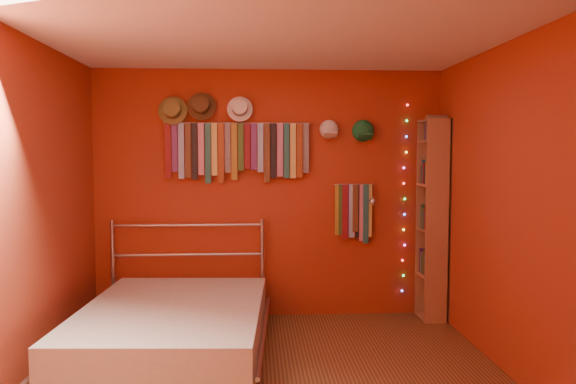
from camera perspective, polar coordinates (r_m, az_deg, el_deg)
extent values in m
cube|color=maroon|center=(5.69, -1.91, -0.21)|extent=(3.50, 0.02, 2.50)
cube|color=maroon|center=(4.37, 22.29, -1.77)|extent=(0.02, 3.50, 2.50)
cube|color=maroon|center=(4.26, -25.54, -2.01)|extent=(0.02, 3.50, 2.50)
cube|color=white|center=(4.01, -1.32, 15.98)|extent=(3.50, 3.50, 0.02)
cylinder|color=#B1B1B6|center=(5.63, -5.17, 6.98)|extent=(1.45, 0.01, 0.01)
cube|color=maroon|center=(5.68, -12.10, 4.15)|extent=(0.06, 0.01, 0.54)
cube|color=#411860|center=(5.66, -11.46, 4.46)|extent=(0.06, 0.01, 0.48)
cube|color=#7591D0|center=(5.65, -10.80, 4.13)|extent=(0.06, 0.01, 0.55)
cube|color=#452717|center=(5.65, -10.13, 4.18)|extent=(0.06, 0.01, 0.54)
cube|color=black|center=(5.64, -9.48, 4.10)|extent=(0.06, 0.01, 0.56)
cube|color=#B85C75|center=(5.63, -8.82, 4.33)|extent=(0.06, 0.01, 0.51)
cube|color=#195852|center=(5.63, -8.14, 3.91)|extent=(0.06, 0.01, 0.60)
cube|color=#CEB452|center=(5.62, -7.49, 4.32)|extent=(0.06, 0.01, 0.52)
cube|color=maroon|center=(5.61, -6.82, 3.97)|extent=(0.06, 0.01, 0.59)
cube|color=#171250|center=(5.62, -6.15, 4.48)|extent=(0.06, 0.01, 0.49)
cube|color=#945D1A|center=(5.61, -5.49, 4.11)|extent=(0.06, 0.01, 0.56)
cube|color=#2C4A1D|center=(5.60, -4.82, 4.58)|extent=(0.06, 0.01, 0.47)
cube|color=maroon|center=(5.61, -4.15, 4.68)|extent=(0.06, 0.01, 0.45)
cube|color=#44175D|center=(5.61, -3.49, 4.63)|extent=(0.06, 0.01, 0.46)
cube|color=#7CA7DD|center=(5.60, -2.82, 4.51)|extent=(0.06, 0.01, 0.49)
cube|color=#4F2E1A|center=(5.61, -2.15, 3.99)|extent=(0.06, 0.01, 0.59)
cube|color=black|center=(5.61, -1.48, 4.21)|extent=(0.06, 0.01, 0.55)
cube|color=#B55A8D|center=(5.61, -0.81, 4.30)|extent=(0.06, 0.01, 0.53)
cube|color=#195A59|center=(5.62, -0.15, 4.21)|extent=(0.06, 0.01, 0.55)
cube|color=tan|center=(5.62, 0.52, 4.20)|extent=(0.06, 0.01, 0.55)
cube|color=maroon|center=(5.62, 1.19, 4.24)|extent=(0.06, 0.01, 0.54)
cube|color=#121450|center=(5.63, 1.85, 4.48)|extent=(0.06, 0.01, 0.49)
cylinder|color=#B1B1B6|center=(5.72, 6.67, 0.77)|extent=(0.40, 0.01, 0.01)
cube|color=olive|center=(5.70, 5.09, -1.82)|extent=(0.06, 0.01, 0.51)
cube|color=#27461C|center=(5.70, 5.45, -1.83)|extent=(0.06, 0.01, 0.51)
cube|color=maroon|center=(5.70, 5.81, -2.03)|extent=(0.06, 0.01, 0.55)
cube|color=#481862|center=(5.72, 6.14, -1.79)|extent=(0.06, 0.01, 0.51)
cube|color=#799BD7|center=(5.72, 6.50, -1.94)|extent=(0.06, 0.01, 0.54)
cube|color=#472A17|center=(5.72, 6.87, -1.65)|extent=(0.06, 0.01, 0.48)
cube|color=black|center=(5.74, 7.19, -1.95)|extent=(0.06, 0.01, 0.54)
cube|color=#B45A84|center=(5.74, 7.55, -2.11)|extent=(0.06, 0.01, 0.58)
cube|color=#1B555F|center=(5.74, 7.91, -2.23)|extent=(0.06, 0.01, 0.60)
cube|color=#CBC351|center=(5.76, 8.24, -1.90)|extent=(0.06, 0.01, 0.54)
cylinder|color=olive|center=(5.69, -11.62, 8.09)|extent=(0.28, 0.07, 0.28)
cylinder|color=olive|center=(5.64, -11.70, 8.25)|extent=(0.17, 0.14, 0.19)
cylinder|color=#332314|center=(5.66, -11.66, 8.17)|extent=(0.17, 0.06, 0.17)
cylinder|color=#4C341B|center=(5.66, -8.78, 8.58)|extent=(0.28, 0.07, 0.28)
cylinder|color=#4C341B|center=(5.61, -8.83, 8.74)|extent=(0.17, 0.14, 0.18)
cylinder|color=black|center=(5.63, -8.81, 8.66)|extent=(0.17, 0.06, 0.17)
cylinder|color=white|center=(5.63, -4.91, 8.40)|extent=(0.25, 0.06, 0.25)
cylinder|color=white|center=(5.59, -4.92, 8.54)|extent=(0.15, 0.13, 0.17)
cylinder|color=black|center=(5.61, -4.92, 8.47)|extent=(0.15, 0.05, 0.15)
ellipsoid|color=white|center=(5.67, 4.18, 6.36)|extent=(0.19, 0.14, 0.19)
cube|color=white|center=(5.56, 4.33, 5.83)|extent=(0.13, 0.10, 0.05)
ellipsoid|color=#186C36|center=(5.73, 7.61, 6.18)|extent=(0.20, 0.15, 0.20)
cube|color=#186C36|center=(5.61, 7.84, 5.60)|extent=(0.14, 0.11, 0.06)
sphere|color=#FF3333|center=(5.86, 12.04, 8.64)|extent=(0.02, 0.02, 0.02)
sphere|color=#33FF4C|center=(5.85, 11.97, 7.09)|extent=(0.02, 0.02, 0.02)
sphere|color=#4C66FF|center=(5.84, 11.94, 5.54)|extent=(0.02, 0.02, 0.02)
sphere|color=yellow|center=(5.84, 11.93, 3.98)|extent=(0.02, 0.02, 0.02)
sphere|color=#FF4CCC|center=(5.83, 11.68, 2.42)|extent=(0.02, 0.02, 0.02)
sphere|color=#FF3333|center=(5.84, 11.68, 0.86)|extent=(0.02, 0.02, 0.02)
sphere|color=#33FF4C|center=(5.85, 11.77, -0.69)|extent=(0.02, 0.02, 0.02)
sphere|color=#4C66FF|center=(5.87, 11.74, -2.24)|extent=(0.02, 0.02, 0.02)
sphere|color=yellow|center=(5.88, 11.66, -3.78)|extent=(0.02, 0.02, 0.02)
sphere|color=#FF4CCC|center=(5.91, 11.77, -5.30)|extent=(0.02, 0.02, 0.02)
sphere|color=#FF3333|center=(5.93, 11.55, -6.82)|extent=(0.02, 0.02, 0.02)
sphere|color=#33FF4C|center=(5.97, 11.64, -8.32)|extent=(0.02, 0.02, 0.02)
sphere|color=#4C66FF|center=(6.00, 11.51, -9.80)|extent=(0.02, 0.02, 0.02)
cylinder|color=#B1B1B6|center=(5.79, 8.15, -0.96)|extent=(0.03, 0.03, 0.03)
cylinder|color=#B1B1B6|center=(5.68, 8.37, -0.78)|extent=(0.01, 0.23, 0.07)
sphere|color=white|center=(5.57, 8.62, -0.97)|extent=(0.06, 0.06, 0.06)
cube|color=#8B5B3F|center=(5.62, 14.98, -2.96)|extent=(0.24, 0.02, 2.00)
cube|color=#8B5B3F|center=(5.92, 14.01, -2.59)|extent=(0.24, 0.02, 2.00)
cube|color=#8B5B3F|center=(5.80, 15.56, -2.75)|extent=(0.02, 0.34, 2.00)
cube|color=#8B5B3F|center=(5.96, 14.31, -12.17)|extent=(0.24, 0.32, 0.02)
cube|color=#8B5B3F|center=(5.86, 14.38, -8.12)|extent=(0.24, 0.32, 0.02)
cube|color=#8B5B3F|center=(5.78, 14.46, -3.75)|extent=(0.24, 0.32, 0.02)
cube|color=#8B5B3F|center=(5.74, 14.54, 0.70)|extent=(0.24, 0.32, 0.02)
cube|color=#8B5B3F|center=(5.73, 14.61, 5.00)|extent=(0.24, 0.32, 0.02)
cube|color=#8B5B3F|center=(5.74, 14.65, 7.00)|extent=(0.24, 0.32, 0.02)
cylinder|color=#B1B1B6|center=(5.87, -17.36, -7.64)|extent=(0.04, 0.04, 1.00)
cylinder|color=#B1B1B6|center=(5.69, -2.62, -7.81)|extent=(0.04, 0.04, 1.00)
cylinder|color=#B1B1B6|center=(5.76, -10.08, -9.07)|extent=(1.48, 0.03, 0.03)
cylinder|color=#B1B1B6|center=(5.70, -10.12, -6.28)|extent=(1.48, 0.03, 0.03)
cylinder|color=#B1B1B6|center=(5.66, -10.16, -3.33)|extent=(1.48, 0.03, 0.03)
cube|color=#B5B0A3|center=(4.79, -11.59, -13.54)|extent=(1.53, 2.09, 0.40)
cylinder|color=#B1B1B6|center=(4.95, -20.32, -13.35)|extent=(0.15, 2.01, 0.03)
cylinder|color=#B1B1B6|center=(4.75, -2.45, -13.87)|extent=(0.15, 2.01, 0.03)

